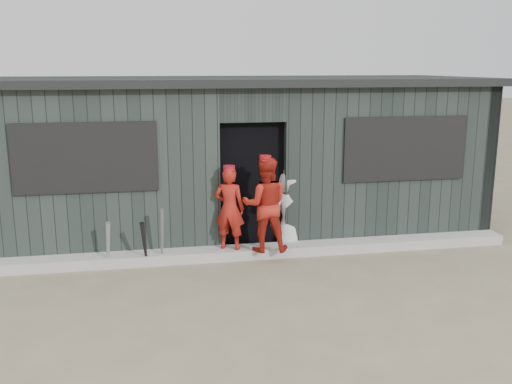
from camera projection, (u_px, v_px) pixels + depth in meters
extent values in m
plane|color=#72674F|center=(284.00, 305.00, 6.86)|extent=(80.00, 80.00, 0.00)
cube|color=#A1A19C|center=(256.00, 252.00, 8.59)|extent=(8.00, 0.36, 0.15)
cone|color=#999AA1|center=(108.00, 245.00, 8.00)|extent=(0.13, 0.23, 0.71)
cone|color=slate|center=(162.00, 236.00, 8.16)|extent=(0.09, 0.23, 0.86)
cone|color=black|center=(145.00, 244.00, 8.04)|extent=(0.12, 0.32, 0.71)
imported|color=#A11C13|center=(229.00, 208.00, 8.37)|extent=(0.53, 0.45, 1.23)
imported|color=#AA1F14|center=(265.00, 204.00, 8.26)|extent=(0.74, 0.61, 1.39)
imported|color=silver|center=(289.00, 210.00, 8.88)|extent=(0.71, 0.63, 1.22)
cube|color=black|center=(238.00, 160.00, 9.95)|extent=(7.60, 2.70, 2.20)
cube|color=#2B332F|center=(99.00, 177.00, 8.19)|extent=(3.50, 0.20, 2.50)
cube|color=#272E2C|center=(392.00, 167.00, 9.01)|extent=(3.50, 0.20, 2.50)
cube|color=#242B2A|center=(252.00, 105.00, 8.38)|extent=(1.00, 0.20, 0.50)
cube|color=#28302E|center=(1.00, 164.00, 9.24)|extent=(0.20, 3.00, 2.50)
cube|color=#282F2C|center=(444.00, 151.00, 10.65)|extent=(0.20, 3.00, 2.50)
cube|color=#272F2C|center=(227.00, 146.00, 11.29)|extent=(8.00, 0.20, 2.50)
cube|color=black|center=(237.00, 81.00, 9.66)|extent=(8.30, 3.30, 0.12)
cube|color=black|center=(86.00, 158.00, 7.99)|extent=(2.00, 0.04, 1.00)
cube|color=black|center=(405.00, 149.00, 8.85)|extent=(2.00, 0.04, 1.00)
cube|color=black|center=(227.00, 161.00, 8.94)|extent=(0.21, 0.21, 0.94)
cube|color=black|center=(245.00, 163.00, 9.03)|extent=(0.22, 0.19, 0.80)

